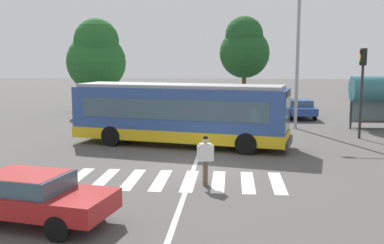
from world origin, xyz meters
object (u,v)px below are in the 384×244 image
object	(u,v)px
pedestrian_crossing_street	(205,157)
parked_car_white	(188,106)
parked_car_red	(264,107)
background_tree_right	(244,48)
parked_car_champagne	(153,105)
city_transit_bus	(180,114)
traffic_light_far_corner	(362,79)
background_tree_left	(96,56)
parked_car_charcoal	(224,107)
twin_arm_street_lamp	(298,38)
parked_car_blue	(299,107)
foreground_sedan	(28,195)

from	to	relation	value
pedestrian_crossing_street	parked_car_white	distance (m)	18.43
parked_car_red	background_tree_right	world-z (taller)	background_tree_right
parked_car_champagne	city_transit_bus	bearing A→B (deg)	-73.69
traffic_light_far_corner	background_tree_left	bearing A→B (deg)	151.32
city_transit_bus	parked_car_charcoal	distance (m)	11.25
pedestrian_crossing_street	twin_arm_street_lamp	size ratio (longest dim) A/B	0.19
parked_car_white	traffic_light_far_corner	xyz separation A→B (m)	(10.23, -8.51, 2.48)
city_transit_bus	traffic_light_far_corner	distance (m)	10.04
parked_car_blue	parked_car_charcoal	bearing A→B (deg)	-178.56
twin_arm_street_lamp	background_tree_left	bearing A→B (deg)	156.49
city_transit_bus	parked_car_champagne	size ratio (longest dim) A/B	2.43
traffic_light_far_corner	pedestrian_crossing_street	bearing A→B (deg)	-128.62
foreground_sedan	parked_car_champagne	bearing A→B (deg)	91.73
parked_car_white	background_tree_left	bearing A→B (deg)	171.75
twin_arm_street_lamp	background_tree_left	world-z (taller)	twin_arm_street_lamp
city_transit_bus	parked_car_red	xyz separation A→B (m)	(4.95, 11.38, -0.82)
pedestrian_crossing_street	background_tree_left	xyz separation A→B (m)	(-9.69, 19.32, 3.54)
parked_car_red	parked_car_champagne	bearing A→B (deg)	178.52
foreground_sedan	twin_arm_street_lamp	world-z (taller)	twin_arm_street_lamp
parked_car_blue	twin_arm_street_lamp	size ratio (longest dim) A/B	0.51
foreground_sedan	background_tree_left	distance (m)	24.18
pedestrian_crossing_street	parked_car_champagne	xyz separation A→B (m)	(-5.10, 18.54, -0.20)
pedestrian_crossing_street	twin_arm_street_lamp	bearing A→B (deg)	69.68
parked_car_red	traffic_light_far_corner	xyz separation A→B (m)	(4.55, -8.57, 2.48)
background_tree_right	background_tree_left	bearing A→B (deg)	-160.33
pedestrian_crossing_street	parked_car_red	bearing A→B (deg)	79.96
parked_car_champagne	background_tree_left	distance (m)	5.98
pedestrian_crossing_street	foreground_sedan	distance (m)	5.95
traffic_light_far_corner	background_tree_right	world-z (taller)	background_tree_right
traffic_light_far_corner	parked_car_white	bearing A→B (deg)	140.23
parked_car_red	parked_car_blue	size ratio (longest dim) A/B	1.00
parked_car_white	parked_car_blue	xyz separation A→B (m)	(8.21, -0.14, 0.00)
parked_car_blue	traffic_light_far_corner	bearing A→B (deg)	-76.47
traffic_light_far_corner	background_tree_right	distance (m)	15.05
parked_car_charcoal	parked_car_red	world-z (taller)	same
parked_car_champagne	pedestrian_crossing_street	bearing A→B (deg)	-74.63
parked_car_charcoal	background_tree_right	bearing A→B (deg)	74.18
pedestrian_crossing_street	parked_car_blue	bearing A→B (deg)	72.31
foreground_sedan	background_tree_left	xyz separation A→B (m)	(-5.28, 23.30, 3.74)
traffic_light_far_corner	twin_arm_street_lamp	distance (m)	4.96
foreground_sedan	background_tree_right	distance (m)	28.48
city_transit_bus	twin_arm_street_lamp	world-z (taller)	twin_arm_street_lamp
parked_car_charcoal	background_tree_left	size ratio (longest dim) A/B	0.61
parked_car_champagne	parked_car_white	world-z (taller)	same
parked_car_blue	background_tree_left	bearing A→B (deg)	175.58
traffic_light_far_corner	foreground_sedan	bearing A→B (deg)	-131.63
foreground_sedan	parked_car_white	world-z (taller)	same
traffic_light_far_corner	twin_arm_street_lamp	bearing A→B (deg)	132.46
parked_car_blue	foreground_sedan	bearing A→B (deg)	-114.76
city_transit_bus	parked_car_blue	world-z (taller)	city_transit_bus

